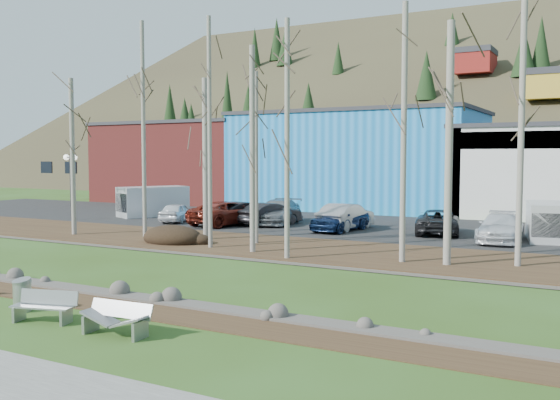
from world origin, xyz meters
The scene contains 36 objects.
ground centered at (0.00, 0.00, 0.00)m, with size 200.00×200.00×0.00m, color #2F4814.
dirt_strip centered at (0.00, 2.10, 0.01)m, with size 80.00×1.80×0.03m, color #382616.
near_bank_rocks centered at (0.00, 3.10, 0.00)m, with size 80.00×0.80×0.50m, color #47423D, non-canonical shape.
river centered at (0.00, 7.20, 0.00)m, with size 80.00×8.00×0.90m, color black, non-canonical shape.
far_bank_rocks centered at (0.00, 11.30, 0.00)m, with size 80.00×0.80×0.46m, color #47423D, non-canonical shape.
far_bank centered at (0.00, 14.50, 0.07)m, with size 80.00×7.00×0.15m, color #382616.
parking_lot centered at (0.00, 25.00, 0.07)m, with size 80.00×14.00×0.14m, color black.
building_brick centered at (-24.00, 39.00, 3.91)m, with size 16.32×12.24×7.80m.
building_blue centered at (-6.00, 39.00, 4.16)m, with size 20.40×12.24×8.30m.
hillside centered at (0.00, 84.00, 17.50)m, with size 160.00×72.00×35.00m, color #372E1F, non-canonical shape.
bench_intact centered at (0.37, -0.23, 0.43)m, with size 1.80×0.95×0.86m.
bench_damaged centered at (2.95, -0.21, 0.42)m, with size 1.89×0.73×0.83m.
litter_bin centered at (-1.16, 0.29, 0.44)m, with size 0.50×0.50×0.87m, color #A2A5A7.
dirt_mound centered at (-5.85, 13.10, 0.47)m, with size 3.28×2.32×0.64m, color black.
birch_0 centered at (-12.74, 13.07, 4.47)m, with size 0.26×0.26×8.64m.
birch_1 centered at (-8.31, 13.87, 5.87)m, with size 0.22×0.22×11.43m.
birch_2 centered at (-5.10, 14.96, 4.35)m, with size 0.30×0.30×8.40m.
birch_3 centered at (-3.16, 12.59, 5.59)m, with size 0.20×0.20×10.89m.
birch_4 centered at (-0.69, 12.40, 4.80)m, with size 0.25×0.25×9.30m.
birch_5 centered at (-2.03, 14.98, 4.42)m, with size 0.21×0.21×8.54m.
birch_6 centered at (1.52, 11.59, 5.20)m, with size 0.22×0.22×10.11m.
birch_7 centered at (7.93, 13.23, 4.98)m, with size 0.31×0.31×9.66m.
birch_8 centered at (6.14, 13.01, 5.43)m, with size 0.24×0.24×10.55m.
birch_9 centered at (10.48, 14.27, 5.40)m, with size 0.25×0.25×10.51m.
street_lamp centered at (-19.09, 18.78, 3.67)m, with size 1.64×0.83×4.49m.
car_0 centered at (-11.86, 21.17, 0.78)m, with size 1.50×3.73×1.27m, color white.
car_1 centered at (-7.40, 22.42, 0.85)m, with size 1.50×4.30×1.42m, color black.
car_2 centered at (-7.84, 21.21, 0.90)m, with size 2.52×5.47×1.52m, color maroon.
car_3 centered at (-5.39, 23.29, 0.92)m, with size 2.18×5.35×1.55m, color gray.
car_4 centered at (-0.35, 21.73, 0.92)m, with size 1.85×4.59×1.56m, color navy.
car_5 centered at (-0.30, 22.46, 0.93)m, with size 1.67×4.78×1.57m, color #A3A3A5.
car_6 centered at (4.99, 23.15, 0.83)m, with size 2.28×4.96×1.38m, color #2B2B2D.
car_7 centered at (8.65, 21.49, 0.86)m, with size 2.02×4.98×1.44m, color white.
car_8 centered at (-5.41, 22.42, 0.85)m, with size 1.50×4.30×1.42m, color black.
van_white centered at (10.68, 23.17, 1.11)m, with size 2.59×4.68×1.94m.
van_grey centered at (-16.05, 23.42, 1.21)m, with size 3.90×5.31×2.15m.
Camera 1 is at (13.94, -11.75, 4.49)m, focal length 40.00 mm.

